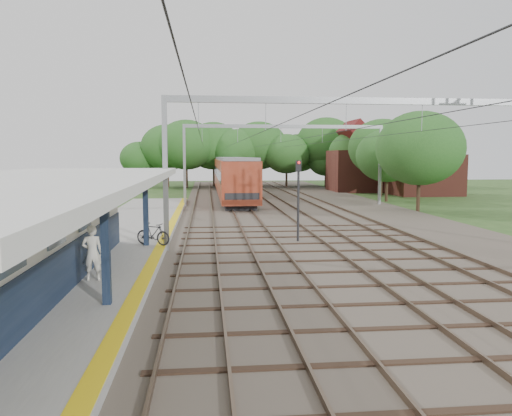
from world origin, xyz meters
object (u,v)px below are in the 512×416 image
train (230,174)px  signal_post (298,192)px  person (92,253)px  bicycle (153,234)px

train → signal_post: 32.84m
train → signal_post: size_ratio=9.47×
person → bicycle: person is taller
person → train: 41.40m
signal_post → train: bearing=103.4°
bicycle → train: size_ratio=0.04×
bicycle → signal_post: signal_post is taller
bicycle → train: (5.10, 34.58, 1.42)m
signal_post → bicycle: bearing=-155.3°
person → signal_post: (8.21, 8.11, 1.30)m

